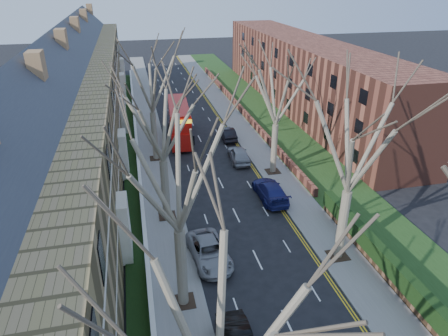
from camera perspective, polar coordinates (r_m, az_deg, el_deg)
pavement_left at (r=54.72m, az=-10.83°, el=5.93°), size 3.00×102.00×0.12m
pavement_right at (r=56.33m, az=1.50°, el=6.97°), size 3.00×102.00×0.12m
terrace_left at (r=45.83m, az=-20.47°, el=8.08°), size 9.70×78.00×13.60m
flats_right at (r=62.35m, az=11.14°, el=13.06°), size 13.97×54.00×10.00m
wall_hedge_right at (r=27.12m, az=26.17°, el=-16.57°), size 0.70×24.00×1.80m
front_wall_left at (r=47.02m, az=-12.33°, el=3.18°), size 0.30×78.00×1.00m
grass_verge_right at (r=57.54m, az=5.88°, el=7.34°), size 6.00×102.00×0.06m
tree_left_near at (r=12.79m, az=-1.14°, el=-20.92°), size 9.80×9.80×13.73m
tree_left_mid at (r=20.60m, az=-6.95°, el=0.67°), size 10.50×10.50×14.71m
tree_left_far at (r=30.03m, az=-9.19°, el=8.04°), size 10.15×10.15×14.22m
tree_left_dist at (r=41.55m, az=-10.62°, el=13.32°), size 10.50×10.50×14.71m
tree_right_mid at (r=25.93m, az=18.42°, el=4.89°), size 10.50×10.50×14.71m
tree_right_far at (r=38.09m, az=7.72°, el=11.91°), size 10.15×10.15×14.22m
double_decker_bus at (r=49.19m, az=-6.40°, el=6.49°), size 3.12×10.31×4.29m
car_left_far at (r=28.68m, az=-2.13°, el=-11.84°), size 2.89×5.45×1.46m
car_right_near at (r=36.18m, az=6.62°, el=-3.21°), size 2.22×5.45×1.58m
car_right_mid at (r=43.16m, az=2.14°, el=1.96°), size 2.13×4.80×1.61m
car_right_far at (r=49.17m, az=0.46°, el=4.94°), size 1.58×4.45×1.46m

